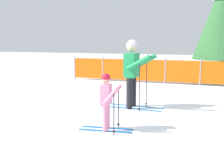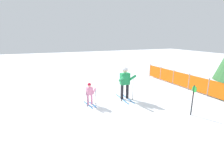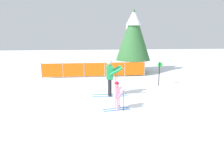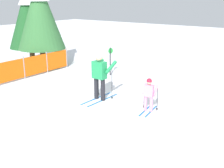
{
  "view_description": "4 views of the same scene",
  "coord_description": "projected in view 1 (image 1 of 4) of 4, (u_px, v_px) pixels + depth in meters",
  "views": [
    {
      "loc": [
        2.38,
        -6.91,
        1.79
      ],
      "look_at": [
        0.0,
        -0.61,
        0.75
      ],
      "focal_mm": 45.0,
      "sensor_mm": 36.0,
      "label": 1
    },
    {
      "loc": [
        8.49,
        -4.04,
        3.42
      ],
      "look_at": [
        -0.05,
        -0.42,
        0.85
      ],
      "focal_mm": 28.0,
      "sensor_mm": 36.0,
      "label": 2
    },
    {
      "loc": [
        -0.7,
        -10.0,
        2.98
      ],
      "look_at": [
        0.26,
        -0.81,
        0.82
      ],
      "focal_mm": 35.0,
      "sensor_mm": 36.0,
      "label": 3
    },
    {
      "loc": [
        -7.48,
        -6.08,
        3.68
      ],
      "look_at": [
        -0.02,
        -0.56,
        0.82
      ],
      "focal_mm": 45.0,
      "sensor_mm": 36.0,
      "label": 4
    }
  ],
  "objects": [
    {
      "name": "skier_child",
      "position": [
        107.0,
        97.0,
        5.59
      ],
      "size": [
        1.11,
        0.55,
        1.16
      ],
      "rotation": [
        0.0,
        0.0,
        0.15
      ],
      "color": "#1966B2",
      "rests_on": "ground_plane"
    },
    {
      "name": "ground_plane",
      "position": [
        120.0,
        108.0,
        7.49
      ],
      "size": [
        60.0,
        60.0,
        0.0
      ],
      "primitive_type": "plane",
      "color": "white"
    },
    {
      "name": "safety_fence",
      "position": [
        149.0,
        70.0,
        12.01
      ],
      "size": [
        7.12,
        0.2,
        1.08
      ],
      "rotation": [
        0.0,
        0.0,
        0.02
      ],
      "color": "gray",
      "rests_on": "ground_plane"
    },
    {
      "name": "skier_adult",
      "position": [
        133.0,
        67.0,
        7.43
      ],
      "size": [
        1.73,
        0.78,
        1.82
      ],
      "rotation": [
        0.0,
        0.0,
        -0.03
      ],
      "color": "#1966B2",
      "rests_on": "ground_plane"
    }
  ]
}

